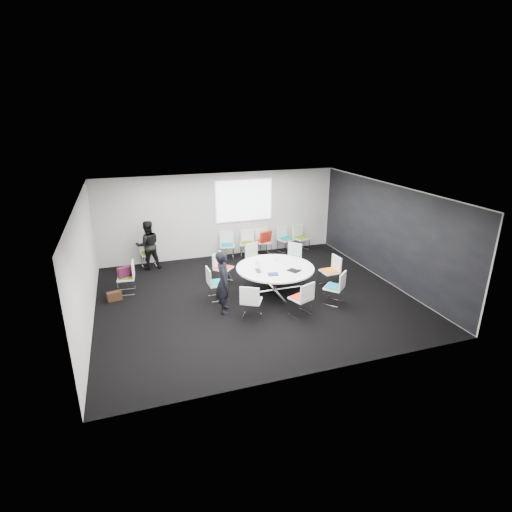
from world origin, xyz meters
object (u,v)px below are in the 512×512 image
object	(u,v)px
chair_ring_c	(255,264)
brown_bag	(114,296)
chair_ring_a	(330,277)
chair_person_back	(149,258)
chair_back_e	(301,243)
person_back	(148,245)
chair_ring_g	(301,305)
chair_ring_h	(334,294)
chair_back_d	(285,244)
person_main	(224,282)
conference_table	(275,274)
chair_back_c	(263,246)
chair_back_a	(227,250)
chair_ring_e	(216,289)
cup	(276,260)
chair_ring_d	(223,274)
laptop	(260,271)
chair_back_b	(247,248)
maroon_bag	(125,272)
chair_spare_left	(127,283)
chair_ring_f	(251,307)
chair_ring_b	(292,263)

from	to	relation	value
chair_ring_c	brown_bag	xyz separation A→B (m)	(-4.11, -0.68, -0.16)
chair_ring_a	chair_person_back	bearing A→B (deg)	52.47
chair_back_e	person_back	size ratio (longest dim) A/B	0.57
chair_ring_g	chair_ring_h	bearing A→B (deg)	-5.64
chair_back_d	person_main	distance (m)	4.88
conference_table	chair_back_c	distance (m)	3.15
chair_back_a	chair_ring_e	bearing A→B (deg)	81.18
chair_ring_a	cup	xyz separation A→B (m)	(-1.42, 0.54, 0.50)
chair_ring_d	chair_back_c	xyz separation A→B (m)	(1.92, 1.98, 0.00)
chair_back_d	laptop	distance (m)	3.80
chair_ring_d	chair_back_b	size ratio (longest dim) A/B	1.00
chair_ring_c	cup	distance (m)	1.24
chair_ring_c	chair_back_d	distance (m)	2.21
conference_table	cup	size ratio (longest dim) A/B	23.19
chair_ring_e	chair_ring_a	bearing A→B (deg)	84.34
chair_ring_a	chair_ring_g	bearing A→B (deg)	127.73
chair_ring_h	laptop	distance (m)	2.00
conference_table	chair_ring_e	bearing A→B (deg)	176.67
person_main	person_back	world-z (taller)	person_main
chair_back_c	chair_ring_a	bearing A→B (deg)	101.57
chair_back_c	chair_ring_d	bearing A→B (deg)	42.16
chair_ring_h	maroon_bag	xyz separation A→B (m)	(-5.02, 2.34, 0.34)
chair_ring_e	chair_ring_g	world-z (taller)	same
cup	chair_back_a	bearing A→B (deg)	105.77
conference_table	chair_back_e	bearing A→B (deg)	54.50
chair_ring_d	chair_spare_left	bearing A→B (deg)	-48.90
chair_ring_d	person_main	distance (m)	1.85
chair_ring_g	chair_person_back	bearing A→B (deg)	104.46
chair_ring_f	chair_ring_h	distance (m)	2.24
chair_back_b	chair_spare_left	distance (m)	4.36
chair_back_a	chair_spare_left	bearing A→B (deg)	39.98
chair_ring_c	chair_spare_left	xyz separation A→B (m)	(-3.76, -0.31, 0.00)
maroon_bag	chair_back_b	bearing A→B (deg)	24.46
chair_ring_e	brown_bag	size ratio (longest dim) A/B	2.44
chair_ring_e	brown_bag	world-z (taller)	chair_ring_e
chair_ring_a	chair_ring_h	world-z (taller)	same
cup	chair_person_back	bearing A→B (deg)	141.37
chair_person_back	person_main	world-z (taller)	person_main
chair_ring_h	person_main	size ratio (longest dim) A/B	0.56
chair_ring_a	chair_ring_d	xyz separation A→B (m)	(-2.78, 1.20, 0.00)
chair_ring_g	chair_back_a	bearing A→B (deg)	77.29
chair_ring_c	chair_back_b	size ratio (longest dim) A/B	1.00
chair_back_a	person_main	distance (m)	3.86
conference_table	chair_person_back	bearing A→B (deg)	135.52
conference_table	chair_ring_h	world-z (taller)	chair_ring_h
chair_ring_f	chair_ring_g	xyz separation A→B (m)	(1.18, -0.25, 0.00)
chair_ring_a	chair_ring_b	world-z (taller)	same
person_main	brown_bag	distance (m)	3.06
chair_ring_a	maroon_bag	size ratio (longest dim) A/B	2.20
chair_back_b	cup	distance (m)	2.66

